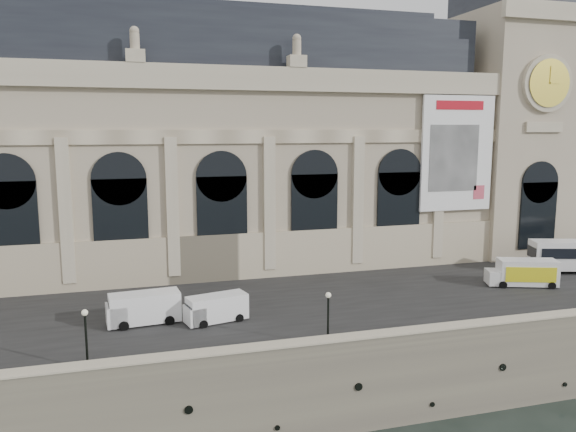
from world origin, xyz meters
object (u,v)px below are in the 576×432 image
at_px(van_c, 140,309).
at_px(van_b, 214,309).
at_px(box_truck, 523,273).
at_px(lamp_right, 328,319).
at_px(lamp_left, 86,340).

bearing_deg(van_c, van_b, -11.88).
relative_size(box_truck, lamp_right, 1.75).
height_order(van_b, lamp_left, lamp_left).
bearing_deg(box_truck, lamp_left, -167.67).
distance_m(van_b, lamp_right, 10.39).
height_order(van_b, van_c, van_c).
height_order(box_truck, lamp_right, lamp_right).
xyz_separation_m(van_b, van_c, (-5.79, 1.22, 0.16)).
distance_m(lamp_left, lamp_right, 16.70).
distance_m(van_b, lamp_left, 11.66).
relative_size(van_c, box_truck, 0.84).
height_order(van_c, box_truck, box_truck).
relative_size(van_b, van_c, 0.90).
bearing_deg(van_b, box_truck, 3.88).
relative_size(van_b, lamp_left, 1.30).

